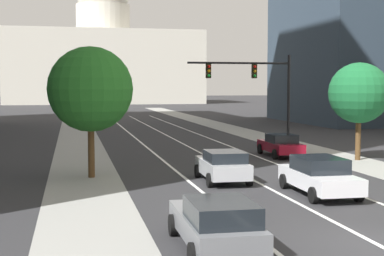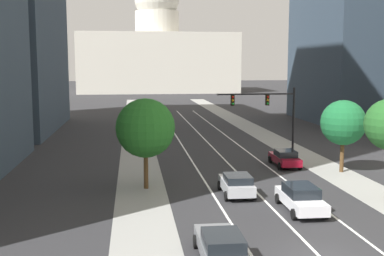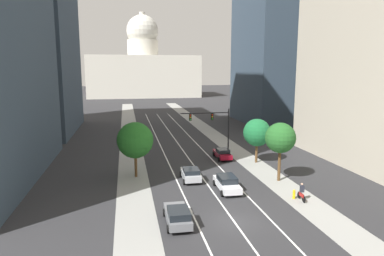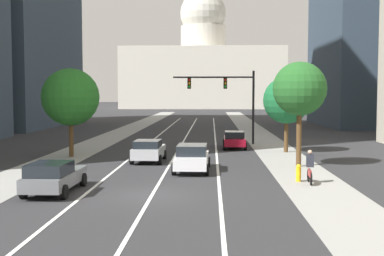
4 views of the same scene
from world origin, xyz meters
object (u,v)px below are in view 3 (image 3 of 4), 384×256
(capitol_building, at_px, (143,71))
(street_tree_near_left, at_px, (135,140))
(street_tree_near_right, at_px, (257,133))
(traffic_signal_mast, at_px, (214,122))
(cyclist, at_px, (302,192))
(car_gray, at_px, (178,215))
(car_white, at_px, (227,183))
(car_silver, at_px, (191,174))
(car_crimson, at_px, (222,154))
(fire_hydrant, at_px, (294,194))
(street_tree_far_right, at_px, (280,138))

(capitol_building, xyz_separation_m, street_tree_near_left, (-7.44, -122.62, -7.39))
(street_tree_near_right, bearing_deg, street_tree_near_left, -168.23)
(traffic_signal_mast, height_order, cyclist, traffic_signal_mast)
(car_gray, relative_size, street_tree_near_left, 0.72)
(car_white, bearing_deg, car_silver, 39.83)
(car_crimson, relative_size, fire_hydrant, 4.84)
(capitol_building, distance_m, car_silver, 125.68)
(car_gray, bearing_deg, street_tree_far_right, -54.36)
(capitol_building, height_order, car_silver, capitol_building)
(car_white, xyz_separation_m, cyclist, (6.11, -4.00, 0.05))
(fire_hydrant, bearing_deg, street_tree_near_left, 146.11)
(fire_hydrant, height_order, street_tree_near_right, street_tree_near_right)
(car_gray, relative_size, car_silver, 1.12)
(car_white, height_order, traffic_signal_mast, traffic_signal_mast)
(car_crimson, distance_m, car_silver, 10.53)
(street_tree_near_left, bearing_deg, fire_hydrant, -33.89)
(fire_hydrant, bearing_deg, car_crimson, 99.32)
(car_gray, height_order, car_white, car_white)
(car_silver, height_order, street_tree_near_left, street_tree_near_left)
(fire_hydrant, relative_size, cyclist, 0.53)
(car_white, bearing_deg, cyclist, -122.06)
(car_silver, relative_size, street_tree_far_right, 0.63)
(traffic_signal_mast, distance_m, street_tree_far_right, 14.33)
(car_white, xyz_separation_m, traffic_signal_mast, (2.61, 15.76, 3.86))
(car_gray, height_order, traffic_signal_mast, traffic_signal_mast)
(capitol_building, relative_size, cyclist, 28.17)
(traffic_signal_mast, relative_size, street_tree_near_right, 1.24)
(capitol_building, xyz_separation_m, street_tree_near_right, (8.44, -119.31, -7.66))
(street_tree_near_left, bearing_deg, traffic_signal_mast, 38.99)
(car_white, bearing_deg, street_tree_near_right, -34.32)
(car_silver, bearing_deg, street_tree_far_right, -99.39)
(car_silver, relative_size, traffic_signal_mast, 0.57)
(car_crimson, xyz_separation_m, traffic_signal_mast, (-0.43, 3.36, 3.92))
(traffic_signal_mast, relative_size, street_tree_far_right, 1.11)
(car_gray, distance_m, fire_hydrant, 12.22)
(street_tree_near_left, bearing_deg, car_crimson, 26.60)
(car_silver, distance_m, street_tree_far_right, 10.59)
(traffic_signal_mast, relative_size, street_tree_near_left, 1.14)
(fire_hydrant, relative_size, street_tree_near_left, 0.14)
(car_gray, distance_m, street_tree_near_left, 13.97)
(car_gray, relative_size, fire_hydrant, 5.05)
(car_crimson, relative_size, street_tree_near_right, 0.75)
(car_silver, height_order, traffic_signal_mast, traffic_signal_mast)
(car_crimson, distance_m, street_tree_far_right, 11.73)
(car_gray, distance_m, street_tree_near_right, 21.28)
(street_tree_near_right, bearing_deg, car_silver, -149.44)
(car_crimson, height_order, cyclist, cyclist)
(traffic_signal_mast, xyz_separation_m, street_tree_near_left, (-11.58, -9.37, -0.37))
(car_white, xyz_separation_m, street_tree_near_right, (6.92, 9.70, 3.22))
(car_crimson, bearing_deg, car_gray, 155.59)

